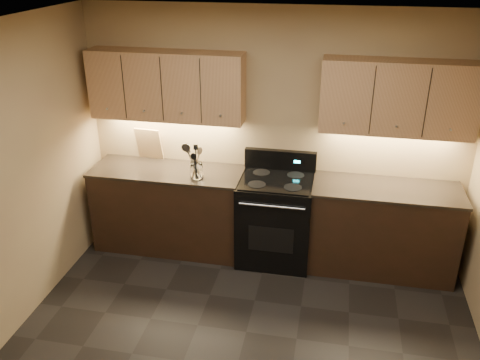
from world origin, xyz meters
name	(u,v)px	position (x,y,z in m)	size (l,w,h in m)	color
ceiling	(235,39)	(0.00, 0.00, 2.60)	(4.00, 4.00, 0.00)	silver
wall_back	(274,134)	(0.00, 2.00, 1.30)	(4.00, 0.04, 2.60)	tan
counter_left	(169,208)	(-1.10, 1.70, 0.47)	(1.62, 0.62, 0.93)	black
counter_right	(382,229)	(1.18, 1.70, 0.47)	(1.46, 0.62, 0.93)	black
stove	(275,218)	(0.08, 1.68, 0.48)	(0.76, 0.68, 1.14)	black
upper_cab_left	(166,86)	(-1.10, 1.85, 1.80)	(1.60, 0.30, 0.70)	tan
upper_cab_right	(398,98)	(1.18, 1.85, 1.80)	(1.44, 0.30, 0.70)	tan
outlet_plate	(157,142)	(-1.30, 1.99, 1.12)	(0.09, 0.01, 0.12)	#B2B5BA
utensil_crock	(197,171)	(-0.73, 1.56, 1.01)	(0.17, 0.17, 0.17)	white
cutting_board	(149,144)	(-1.38, 1.95, 1.11)	(0.29, 0.02, 0.37)	tan
wooden_spoon	(193,163)	(-0.76, 1.55, 1.10)	(0.06, 0.06, 0.31)	tan
black_spoon	(197,163)	(-0.73, 1.57, 1.09)	(0.06, 0.06, 0.29)	black
black_turner	(196,162)	(-0.73, 1.53, 1.12)	(0.08, 0.08, 0.35)	black
steel_spatula	(200,161)	(-0.70, 1.57, 1.12)	(0.08, 0.08, 0.35)	silver
steel_skimmer	(198,161)	(-0.71, 1.55, 1.13)	(0.09, 0.09, 0.37)	silver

